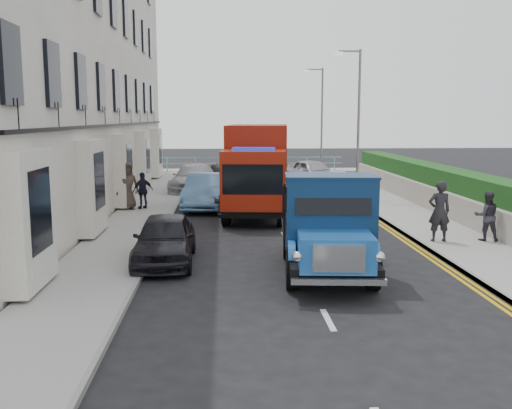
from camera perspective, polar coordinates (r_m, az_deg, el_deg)
name	(u,v)px	position (r m, az deg, el deg)	size (l,w,h in m)	color
ground	(312,289)	(13.25, 5.64, -8.45)	(120.00, 120.00, 0.00)	black
pavement_west	(140,220)	(22.08, -11.55, -1.50)	(2.40, 38.00, 0.12)	gray
pavement_east	(411,217)	(23.03, 15.27, -1.21)	(2.60, 38.00, 0.12)	gray
promenade	(251,171)	(41.73, -0.50, 3.41)	(30.00, 2.50, 0.12)	gray
sea_plane	(239,149)	(72.64, -1.69, 5.60)	(120.00, 120.00, 0.00)	slate
terrace_west	(47,40)	(26.77, -20.16, 15.19)	(6.31, 30.20, 14.25)	white
garden_east	(460,195)	(23.59, 19.76, 0.87)	(1.45, 28.00, 1.75)	#B2AD9E
seafront_railing	(252,164)	(40.89, -0.45, 4.04)	(13.00, 0.08, 1.11)	#59B2A5
lamp_mid	(356,115)	(27.22, 9.98, 8.77)	(1.23, 0.18, 7.00)	slate
lamp_far	(320,116)	(37.02, 6.42, 8.79)	(1.23, 0.18, 7.00)	slate
bedford_lorry	(329,232)	(13.88, 7.31, -2.75)	(2.52, 5.48, 2.52)	black
red_lorry	(257,167)	(23.12, 0.13, 3.77)	(3.02, 7.06, 3.59)	black
parked_car_front	(165,239)	(15.57, -9.10, -3.42)	(1.56, 3.87, 1.32)	black
parked_car_mid	(206,191)	(24.72, -4.99, 1.34)	(1.59, 4.55, 1.50)	#5E96CA
parked_car_rear	(193,178)	(30.35, -6.27, 2.61)	(1.99, 4.90, 1.42)	#B0AFB4
seafront_car_left	(239,170)	(33.95, -1.68, 3.49)	(2.73, 5.92, 1.65)	black
seafront_car_right	(313,172)	(33.50, 5.68, 3.23)	(1.74, 4.33, 1.47)	#A8A7AC
pedestrian_east_near	(439,211)	(18.32, 17.86, -0.64)	(0.68, 0.45, 1.87)	black
pedestrian_east_far	(487,216)	(18.97, 22.08, -1.06)	(0.75, 0.59, 1.55)	#332F39
pedestrian_west_near	(143,191)	(24.26, -11.23, 1.38)	(0.89, 0.37, 1.52)	black
pedestrian_west_far	(127,186)	(24.17, -12.77, 1.85)	(0.96, 0.63, 1.97)	#3B312A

